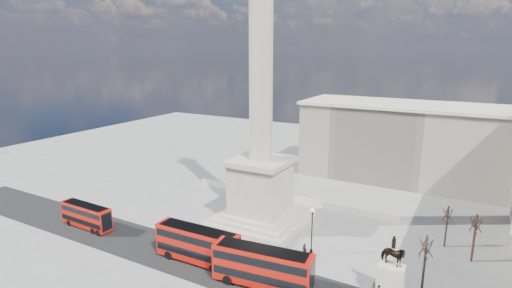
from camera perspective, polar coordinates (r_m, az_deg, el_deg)
The scene contains 14 objects.
ground at distance 62.99m, azimuth -1.58°, elevation -12.71°, with size 180.00×180.00×0.00m, color gray.
asphalt_road at distance 53.20m, azimuth -2.53°, elevation -17.99°, with size 120.00×9.00×0.01m, color black.
nelsons_column at distance 62.69m, azimuth 0.68°, elevation -0.26°, with size 14.00×14.00×49.85m.
balustrade_wall at distance 75.80m, azimuth 4.68°, elevation -7.66°, with size 40.00×0.60×1.10m, color beige.
building_northeast at distance 91.05m, azimuth 22.82°, elevation 0.02°, with size 51.00×17.00×16.60m.
red_bus_a at distance 69.48m, azimuth -23.04°, elevation -9.42°, with size 9.66×2.47×3.90m.
red_bus_b at distance 54.90m, azimuth -8.31°, elevation -14.04°, with size 11.96×3.04×4.83m.
red_bus_c at distance 49.42m, azimuth 1.00°, elevation -17.15°, with size 12.37×4.11×4.92m.
victorian_lamp at distance 56.41m, azimuth 8.00°, elevation -11.65°, with size 0.58×0.58×6.71m.
equestrian_statue at distance 50.09m, azimuth 18.72°, elevation -17.45°, with size 3.58×2.69×7.57m.
bare_tree_near at distance 50.72m, azimuth 23.16°, elevation -13.19°, with size 1.72×1.72×7.51m.
bare_tree_mid at distance 60.58m, azimuth 28.94°, elevation -9.84°, with size 1.85×1.85×7.02m.
bare_tree_far at distance 63.31m, azimuth 25.74°, elevation -8.90°, with size 1.59×1.59×6.51m.
pedestrian_crossing at distance 56.76m, azimuth 6.95°, elevation -14.83°, with size 1.12×0.47×1.91m, color #292327.
Camera 1 is at (29.17, -48.50, 27.64)m, focal length 28.00 mm.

